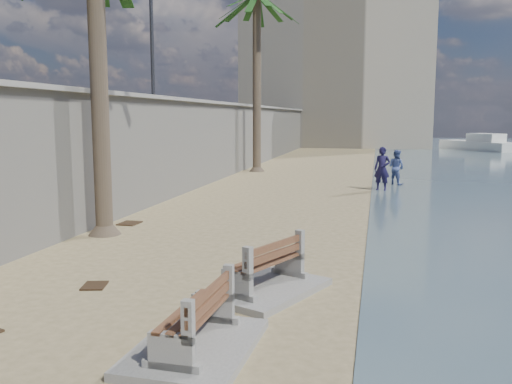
{
  "coord_description": "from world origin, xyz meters",
  "views": [
    {
      "loc": [
        2.18,
        -4.96,
        2.9
      ],
      "look_at": [
        -0.5,
        7.0,
        1.2
      ],
      "focal_mm": 38.0,
      "sensor_mm": 36.0,
      "label": 1
    }
  ],
  "objects": [
    {
      "name": "seawall",
      "position": [
        -5.2,
        20.0,
        1.75
      ],
      "size": [
        0.45,
        70.0,
        3.5
      ],
      "primitive_type": "cube",
      "color": "gray",
      "rests_on": "ground_plane"
    },
    {
      "name": "wall_cap",
      "position": [
        -5.2,
        20.0,
        3.55
      ],
      "size": [
        0.8,
        70.0,
        0.12
      ],
      "primitive_type": "cube",
      "color": "gray",
      "rests_on": "seawall"
    },
    {
      "name": "end_building",
      "position": [
        -2.0,
        52.0,
        7.0
      ],
      "size": [
        18.0,
        12.0,
        14.0
      ],
      "primitive_type": "cube",
      "color": "#B7AA93",
      "rests_on": "ground_plane"
    },
    {
      "name": "bench_near",
      "position": [
        0.05,
        1.13,
        0.37
      ],
      "size": [
        1.45,
        2.07,
        0.84
      ],
      "color": "gray",
      "rests_on": "ground_plane"
    },
    {
      "name": "bench_far",
      "position": [
        0.42,
        3.57,
        0.38
      ],
      "size": [
        2.12,
        2.47,
        0.87
      ],
      "color": "gray",
      "rests_on": "ground_plane"
    },
    {
      "name": "streetlight",
      "position": [
        -5.1,
        12.0,
        6.64
      ],
      "size": [
        0.28,
        0.28,
        5.12
      ],
      "color": "#2D2D33",
      "rests_on": "wall_cap"
    },
    {
      "name": "person_a",
      "position": [
        2.39,
        16.97,
        1.0
      ],
      "size": [
        0.82,
        0.66,
        1.99
      ],
      "primitive_type": "imported",
      "rotation": [
        0.0,
        0.0,
        -0.27
      ],
      "color": "#191439",
      "rests_on": "ground_plane"
    },
    {
      "name": "person_b",
      "position": [
        3.0,
        19.06,
        0.83
      ],
      "size": [
        1.02,
        0.99,
        1.67
      ],
      "primitive_type": "imported",
      "rotation": [
        0.0,
        0.0,
        2.48
      ],
      "color": "#495B98",
      "rests_on": "ground_plane"
    },
    {
      "name": "yacht_far",
      "position": [
        10.81,
        45.97,
        0.35
      ],
      "size": [
        5.94,
        7.37,
        1.5
      ],
      "primitive_type": null,
      "rotation": [
        0.0,
        0.0,
        2.17
      ],
      "color": "silver",
      "rests_on": "bay_water"
    },
    {
      "name": "debris_c",
      "position": [
        -4.39,
        8.49,
        0.01
      ],
      "size": [
        0.52,
        0.64,
        0.03
      ],
      "primitive_type": "cube",
      "rotation": [
        0.0,
        0.0,
        1.54
      ],
      "color": "#382616",
      "rests_on": "ground_plane"
    },
    {
      "name": "debris_d",
      "position": [
        -2.52,
        3.24,
        0.01
      ],
      "size": [
        0.49,
        0.56,
        0.03
      ],
      "primitive_type": "cube",
      "rotation": [
        0.0,
        0.0,
        4.96
      ],
      "color": "#382616",
      "rests_on": "ground_plane"
    }
  ]
}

